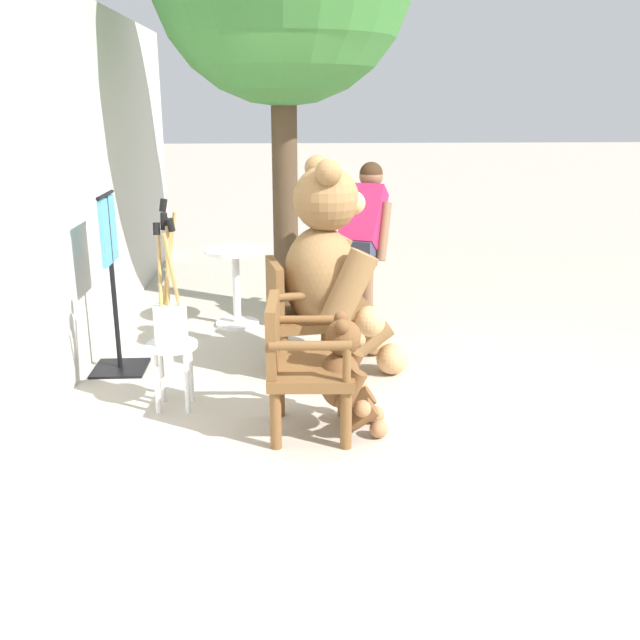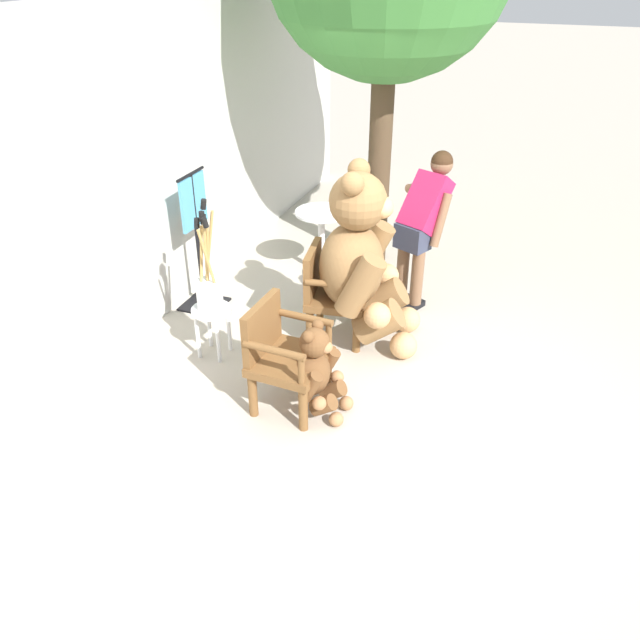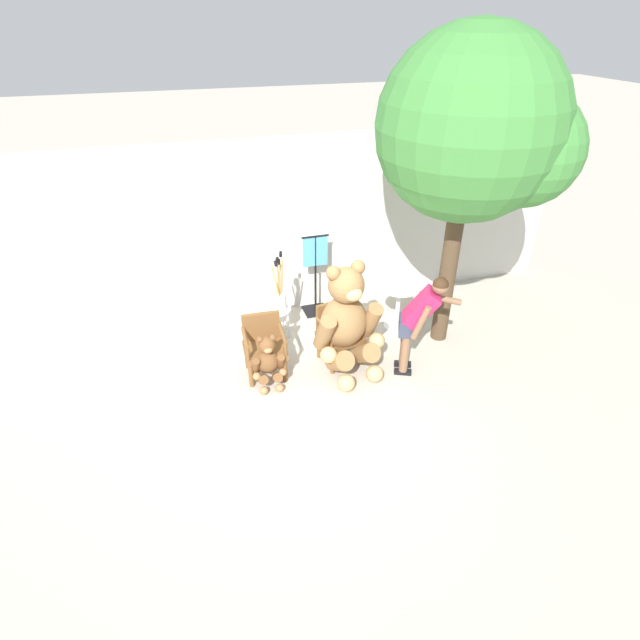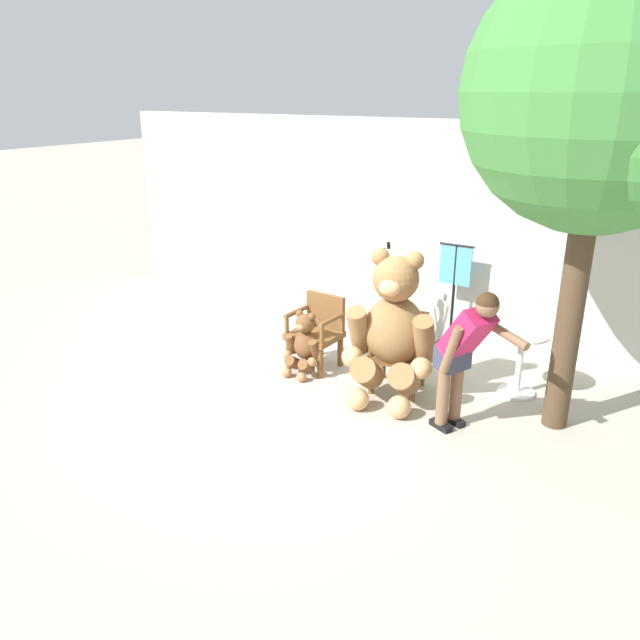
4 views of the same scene
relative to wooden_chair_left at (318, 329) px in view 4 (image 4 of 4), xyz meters
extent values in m
plane|color=#B2A899|center=(0.54, -0.68, -0.46)|extent=(60.00, 60.00, 0.00)
cube|color=beige|center=(0.54, 1.72, 0.94)|extent=(10.00, 0.16, 2.80)
cube|color=brown|center=(0.00, -0.06, -0.06)|extent=(0.58, 0.55, 0.07)
cylinder|color=brown|center=(-0.24, -0.26, -0.28)|extent=(0.07, 0.07, 0.37)
cylinder|color=brown|center=(0.22, -0.28, -0.28)|extent=(0.07, 0.07, 0.37)
cylinder|color=brown|center=(-0.22, 0.16, -0.28)|extent=(0.07, 0.07, 0.37)
cylinder|color=brown|center=(0.24, 0.14, -0.28)|extent=(0.07, 0.07, 0.37)
cube|color=brown|center=(0.01, 0.17, 0.19)|extent=(0.52, 0.08, 0.42)
cylinder|color=brown|center=(-0.25, -0.05, 0.20)|extent=(0.08, 0.48, 0.06)
cylinder|color=brown|center=(-0.26, -0.26, 0.09)|extent=(0.05, 0.05, 0.22)
cylinder|color=brown|center=(0.25, -0.07, 0.20)|extent=(0.08, 0.48, 0.06)
cylinder|color=brown|center=(0.24, -0.28, 0.09)|extent=(0.05, 0.05, 0.22)
cube|color=brown|center=(1.09, -0.06, -0.06)|extent=(0.64, 0.60, 0.07)
cylinder|color=brown|center=(0.89, -0.31, -0.28)|extent=(0.07, 0.07, 0.37)
cylinder|color=brown|center=(1.35, -0.23, -0.28)|extent=(0.07, 0.07, 0.37)
cylinder|color=brown|center=(0.82, 0.11, -0.28)|extent=(0.07, 0.07, 0.37)
cylinder|color=brown|center=(1.28, 0.18, -0.28)|extent=(0.07, 0.07, 0.37)
cube|color=brown|center=(1.05, 0.16, 0.19)|extent=(0.52, 0.14, 0.42)
cylinder|color=brown|center=(0.84, -0.10, 0.20)|extent=(0.13, 0.48, 0.06)
cylinder|color=brown|center=(0.87, -0.31, 0.09)|extent=(0.05, 0.05, 0.22)
cylinder|color=brown|center=(1.33, -0.02, 0.20)|extent=(0.13, 0.48, 0.06)
cylinder|color=brown|center=(1.37, -0.23, 0.09)|extent=(0.05, 0.05, 0.22)
ellipsoid|color=olive|center=(1.09, -0.18, 0.27)|extent=(0.74, 0.66, 0.76)
sphere|color=olive|center=(1.09, -0.22, 0.86)|extent=(0.48, 0.48, 0.48)
ellipsoid|color=tan|center=(1.13, -0.42, 0.82)|extent=(0.25, 0.21, 0.18)
sphere|color=black|center=(1.13, -0.42, 0.83)|extent=(0.07, 0.07, 0.07)
sphere|color=olive|center=(0.91, -0.22, 1.06)|extent=(0.19, 0.19, 0.19)
sphere|color=olive|center=(1.27, -0.16, 1.06)|extent=(0.19, 0.19, 0.19)
cylinder|color=olive|center=(0.76, -0.37, 0.27)|extent=(0.28, 0.45, 0.57)
sphere|color=tan|center=(0.76, -0.52, 0.02)|extent=(0.23, 0.23, 0.23)
cylinder|color=olive|center=(1.46, -0.25, 0.27)|extent=(0.28, 0.45, 0.57)
sphere|color=tan|center=(1.50, -0.40, 0.02)|extent=(0.23, 0.23, 0.23)
cylinder|color=olive|center=(0.93, -0.49, -0.14)|extent=(0.35, 0.51, 0.45)
sphere|color=tan|center=(0.95, -0.72, -0.34)|extent=(0.24, 0.24, 0.24)
cylinder|color=olive|center=(1.33, -0.42, -0.14)|extent=(0.35, 0.51, 0.45)
sphere|color=tan|center=(1.39, -0.65, -0.34)|extent=(0.24, 0.24, 0.24)
ellipsoid|color=brown|center=(0.00, -0.24, -0.12)|extent=(0.32, 0.28, 0.36)
sphere|color=brown|center=(0.00, -0.26, 0.16)|extent=(0.23, 0.23, 0.23)
ellipsoid|color=#A47148|center=(-0.01, -0.36, 0.14)|extent=(0.11, 0.09, 0.08)
sphere|color=black|center=(-0.01, -0.36, 0.15)|extent=(0.03, 0.03, 0.03)
sphere|color=brown|center=(-0.09, -0.24, 0.26)|extent=(0.09, 0.09, 0.09)
sphere|color=brown|center=(0.08, -0.25, 0.26)|extent=(0.09, 0.09, 0.09)
cylinder|color=brown|center=(-0.17, -0.29, -0.12)|extent=(0.11, 0.20, 0.27)
sphere|color=#A47148|center=(-0.18, -0.37, -0.23)|extent=(0.11, 0.11, 0.11)
cylinder|color=brown|center=(0.16, -0.31, -0.12)|extent=(0.11, 0.20, 0.27)
sphere|color=#A47148|center=(0.17, -0.38, -0.23)|extent=(0.11, 0.11, 0.11)
cylinder|color=brown|center=(-0.10, -0.37, -0.31)|extent=(0.14, 0.23, 0.21)
sphere|color=#A47148|center=(-0.12, -0.48, -0.40)|extent=(0.11, 0.11, 0.11)
cylinder|color=brown|center=(0.09, -0.38, -0.31)|extent=(0.14, 0.23, 0.21)
sphere|color=#A47148|center=(0.09, -0.49, -0.40)|extent=(0.11, 0.11, 0.11)
cube|color=black|center=(1.83, -0.62, -0.43)|extent=(0.26, 0.18, 0.06)
cylinder|color=brown|center=(1.83, -0.62, 0.01)|extent=(0.12, 0.12, 0.82)
cube|color=black|center=(1.90, -0.45, -0.43)|extent=(0.26, 0.18, 0.06)
cylinder|color=brown|center=(1.90, -0.45, 0.01)|extent=(0.12, 0.12, 0.82)
cube|color=#33384C|center=(1.87, -0.53, 0.29)|extent=(0.32, 0.36, 0.24)
cube|color=#B21E4C|center=(2.01, -0.60, 0.58)|extent=(0.56, 0.49, 0.56)
sphere|color=brown|center=(2.19, -0.68, 0.91)|extent=(0.21, 0.21, 0.21)
sphere|color=#382314|center=(2.19, -0.68, 0.93)|extent=(0.21, 0.21, 0.21)
cylinder|color=brown|center=(2.31, -0.53, 0.63)|extent=(0.55, 0.31, 0.18)
cylinder|color=brown|center=(1.93, -0.77, 0.46)|extent=(0.24, 0.17, 0.50)
cylinder|color=silver|center=(0.42, 0.85, -0.02)|extent=(0.34, 0.34, 0.03)
cylinder|color=silver|center=(0.52, 0.95, -0.25)|extent=(0.04, 0.04, 0.43)
cylinder|color=silver|center=(0.32, 0.95, -0.25)|extent=(0.04, 0.04, 0.43)
cylinder|color=silver|center=(0.52, 0.75, -0.25)|extent=(0.04, 0.04, 0.43)
cylinder|color=silver|center=(0.32, 0.75, -0.25)|extent=(0.04, 0.04, 0.43)
cylinder|color=white|center=(0.42, 0.85, 0.13)|extent=(0.22, 0.22, 0.26)
cylinder|color=tan|center=(0.44, 0.85, 0.42)|extent=(0.03, 0.09, 0.68)
cylinder|color=black|center=(0.44, 0.85, 0.80)|extent=(0.04, 0.05, 0.08)
cylinder|color=tan|center=(0.38, 0.80, 0.42)|extent=(0.13, 0.10, 0.67)
cylinder|color=black|center=(0.38, 0.80, 0.80)|extent=(0.06, 0.05, 0.09)
cylinder|color=tan|center=(0.47, 0.86, 0.47)|extent=(0.04, 0.16, 0.78)
cylinder|color=black|center=(0.47, 0.86, 0.91)|extent=(0.05, 0.06, 0.09)
cylinder|color=tan|center=(0.42, 0.90, 0.40)|extent=(0.14, 0.03, 0.64)
cylinder|color=black|center=(0.42, 0.90, 0.77)|extent=(0.06, 0.04, 0.09)
cylinder|color=tan|center=(0.42, 0.85, 0.43)|extent=(0.04, 0.06, 0.71)
cylinder|color=black|center=(0.42, 0.85, 0.83)|extent=(0.05, 0.05, 0.08)
cylinder|color=white|center=(2.25, 0.53, 0.24)|extent=(0.56, 0.56, 0.03)
cylinder|color=white|center=(2.25, 0.53, -0.12)|extent=(0.07, 0.07, 0.69)
cylinder|color=white|center=(2.25, 0.53, -0.45)|extent=(0.40, 0.40, 0.03)
cylinder|color=#473523|center=(2.76, 0.07, 0.77)|extent=(0.24, 0.24, 2.47)
sphere|color=#3D7F38|center=(2.76, 0.07, 2.66)|extent=(2.36, 2.36, 2.36)
cube|color=black|center=(1.15, 1.38, -0.45)|extent=(0.40, 0.40, 0.02)
cylinder|color=black|center=(1.15, 1.38, 0.21)|extent=(0.04, 0.04, 1.35)
cylinder|color=black|center=(1.15, 1.38, 0.89)|extent=(0.44, 0.03, 0.03)
cube|color=#4C99BF|center=(1.15, 1.38, 0.63)|extent=(0.40, 0.03, 0.48)
camera|label=1|loc=(-4.11, 0.10, 1.55)|focal=40.00mm
camera|label=2|loc=(-3.55, -1.65, 2.63)|focal=35.00mm
camera|label=3|loc=(-0.90, -5.57, 3.91)|focal=28.00mm
camera|label=4|loc=(3.70, -5.81, 2.69)|focal=35.00mm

